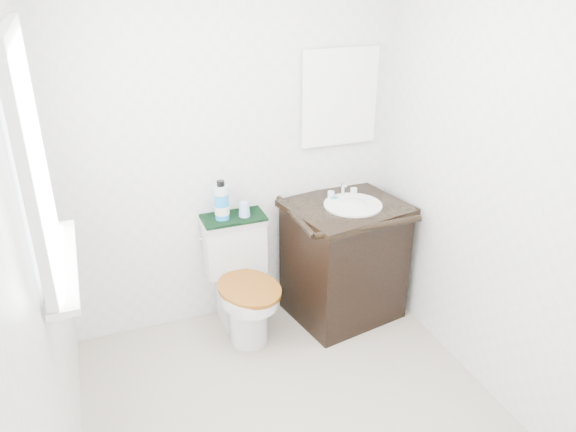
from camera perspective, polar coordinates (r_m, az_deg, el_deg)
floor at (r=3.18m, az=1.60°, el=-20.71°), size 2.40×2.40×0.00m
wall_back at (r=3.53m, az=-5.56°, el=7.11°), size 2.40×0.00×2.40m
wall_front at (r=1.62m, az=19.22°, el=-18.55°), size 2.40×0.00×2.40m
wall_left at (r=2.33m, az=-24.08°, el=-5.02°), size 0.00×2.40×2.40m
wall_right at (r=3.03m, az=21.54°, el=2.36°), size 0.00×2.40×2.40m
window at (r=2.42m, az=-24.67°, el=5.14°), size 0.02×0.70×0.90m
mirror at (r=3.68m, az=5.24°, el=11.90°), size 0.50×0.02×0.60m
toilet at (r=3.68m, az=-4.79°, el=-6.96°), size 0.44×0.65×0.75m
vanity at (r=3.80m, az=5.74°, el=-4.19°), size 0.82×0.73×0.92m
trash_bin at (r=3.80m, az=3.41°, el=-9.39°), size 0.20×0.18×0.26m
towel at (r=3.58m, az=-5.57°, el=-0.15°), size 0.40×0.22×0.02m
mouthwash_bottle at (r=3.50m, az=-6.76°, el=1.47°), size 0.09×0.09×0.25m
cup at (r=3.55m, az=-4.46°, el=0.69°), size 0.07×0.07×0.09m
soap_bar at (r=3.69m, az=4.71°, el=1.85°), size 0.08×0.05×0.02m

